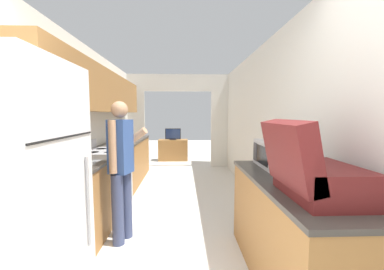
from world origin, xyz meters
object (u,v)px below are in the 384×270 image
Objects in this scene: person at (121,168)px; refrigerator at (14,196)px; suitcase at (310,171)px; tv_cabinet at (173,150)px; television at (173,134)px; microwave at (279,154)px; range_oven at (106,179)px.

refrigerator is at bearing 176.27° from person.
refrigerator is 1.97m from suitcase.
television is at bearing -90.00° from tv_cabinet.
microwave is 5.06m from television.
tv_cabinet is (0.86, 3.71, -0.13)m from range_oven.
refrigerator reaches higher than microwave.
person is (0.48, -0.96, 0.39)m from range_oven.
person is 1.91m from suitcase.
refrigerator is at bearing 177.55° from suitcase.
tv_cabinet is (0.38, 4.67, -0.52)m from person.
refrigerator is 1.13m from person.
person is at bearing -94.65° from television.
range_oven reaches higher than tv_cabinet.
suitcase is (1.53, -1.13, 0.23)m from person.
refrigerator is 1.14× the size of person.
person reaches higher than range_oven.
range_oven is (-0.05, 2.00, -0.45)m from refrigerator.
refrigerator is 3.43× the size of microwave.
person is (0.43, 1.05, -0.05)m from refrigerator.
tv_cabinet is (-1.31, 4.92, -0.71)m from microwave.
person reaches higher than microwave.
person is 2.67× the size of suitcase.
tv_cabinet is at bearing 76.95° from range_oven.
suitcase is at bearing -2.45° from refrigerator.
tv_cabinet is 0.50m from television.
suitcase is 5.88m from television.
refrigerator is 3.03× the size of suitcase.
tv_cabinet is at bearing 81.94° from refrigerator.
television is (0.86, 3.67, 0.37)m from range_oven.
range_oven is 3.79m from television.
tv_cabinet is at bearing 104.89° from microwave.
suitcase reaches higher than tv_cabinet.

